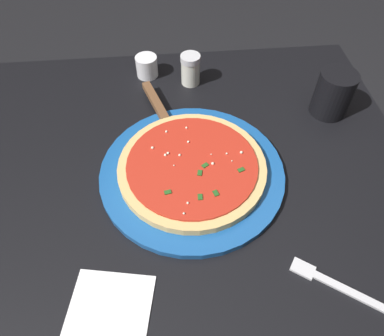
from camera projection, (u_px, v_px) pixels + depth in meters
ground_plane at (188, 311)px, 1.26m from camera, size 5.00×5.00×0.00m
restaurant_table at (186, 225)px, 0.78m from camera, size 0.86×0.91×0.75m
serving_plate at (192, 172)px, 0.68m from camera, size 0.35×0.35×0.01m
pizza at (192, 167)px, 0.67m from camera, size 0.28×0.28×0.02m
pizza_server at (162, 113)px, 0.77m from camera, size 0.22×0.11×0.01m
cup_tall_drink at (333, 94)px, 0.76m from camera, size 0.08×0.08×0.10m
cup_small_sauce at (147, 66)px, 0.86m from camera, size 0.05×0.05×0.05m
napkin_loose_left at (106, 326)px, 0.51m from camera, size 0.18×0.15×0.00m
fork at (342, 288)px, 0.55m from camera, size 0.12×0.16×0.00m
parmesan_shaker at (190, 69)px, 0.84m from camera, size 0.05×0.05×0.07m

